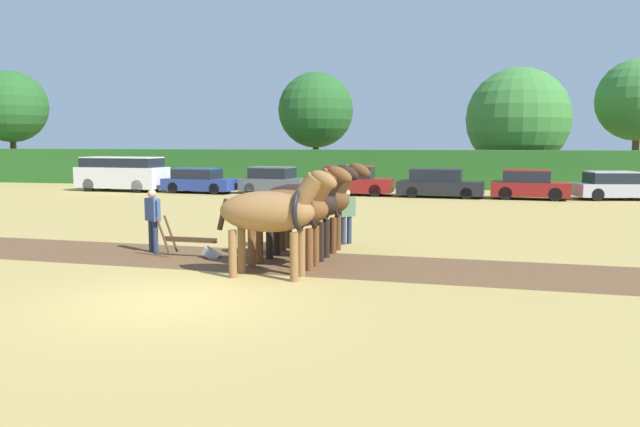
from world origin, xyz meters
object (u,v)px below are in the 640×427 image
tree_far_left (11,107)px  parked_car_center_right (439,184)px  parked_car_left (199,181)px  parked_car_center_left (274,181)px  plow (195,245)px  draft_horse_lead_left (271,212)px  tree_center (638,100)px  parked_car_right (529,185)px  tree_left (316,110)px  tree_center_left (518,119)px  parked_van (122,173)px  draft_horse_trail_right (315,200)px  parked_car_center (352,181)px  draft_horse_trail_left (302,203)px  parked_car_far_right (614,186)px  draft_horse_lead_right (288,209)px  farmer_at_plow (153,216)px  farmer_beside_team (346,213)px

tree_far_left → parked_car_center_right: tree_far_left is taller
parked_car_left → parked_car_center_left: 4.39m
plow → parked_car_center_left: bearing=103.3°
draft_horse_lead_left → parked_car_left: draft_horse_lead_left is taller
tree_center → parked_car_center_right: bearing=-138.2°
tree_far_left → parked_car_center_left: size_ratio=2.04×
parked_car_center_right → parked_car_right: (4.50, -0.16, 0.01)m
parked_car_center_right → tree_center: bearing=46.1°
parked_car_center_left → parked_car_center_right: 9.17m
tree_left → tree_center_left: bearing=3.4°
tree_center_left → parked_van: (-23.40, -10.38, -3.38)m
draft_horse_trail_right → parked_car_center: draft_horse_trail_right is taller
parked_car_center_right → parked_car_right: parked_car_right is taller
tree_center_left → draft_horse_lead_left: (-7.77, -31.35, -3.01)m
tree_center_left → draft_horse_trail_right: (-7.61, -27.92, -3.06)m
draft_horse_trail_left → parked_car_center_left: bearing=111.2°
parked_van → parked_car_left: size_ratio=1.26×
tree_center_left → plow: 31.55m
parked_car_center_right → tree_left: bearing=136.5°
parked_car_center_right → parked_car_far_right: bearing=7.8°
parked_car_center → tree_center: bearing=33.6°
draft_horse_trail_right → tree_far_left: bearing=141.6°
draft_horse_lead_right → farmer_at_plow: size_ratio=1.71×
parked_car_left → draft_horse_trail_left: bearing=-54.4°
parked_car_right → tree_far_left: bearing=171.9°
draft_horse_trail_left → parked_car_right: draft_horse_trail_left is taller
draft_horse_lead_right → plow: bearing=167.9°
farmer_at_plow → parked_car_far_right: bearing=-5.3°
draft_horse_lead_right → tree_left: bearing=104.2°
plow → tree_center: bearing=61.7°
draft_horse_lead_right → parked_car_left: (-10.64, 19.52, -0.69)m
parked_car_left → parked_van: bearing=-178.1°
tree_far_left → parked_car_center_right: size_ratio=1.81×
plow → parked_car_center: 19.32m
draft_horse_lead_right → parked_van: (-15.70, 19.82, -0.32)m
parked_car_center → parked_car_far_right: parked_car_center is taller
tree_center_left → draft_horse_trail_left: (-7.66, -29.06, -3.03)m
draft_horse_trail_left → draft_horse_trail_right: 1.14m
tree_left → parked_car_right: (13.41, -9.98, -4.40)m
tree_center_left → parked_van: tree_center_left is taller
tree_left → draft_horse_lead_left: size_ratio=2.80×
draft_horse_lead_left → parked_car_far_right: (11.64, 21.25, -0.73)m
parked_car_center_left → parked_car_center: 4.43m
tree_far_left → tree_center: bearing=3.2°
parked_car_center_left → parked_car_right: bearing=6.9°
tree_center → parked_car_center_left: size_ratio=2.04×
draft_horse_lead_left → parked_car_center: (-1.78, 21.14, -0.65)m
parked_car_right → parked_car_left: bearing=-175.3°
plow → farmer_beside_team: size_ratio=1.06×
parked_car_center → parked_car_right: (9.24, -0.59, -0.04)m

